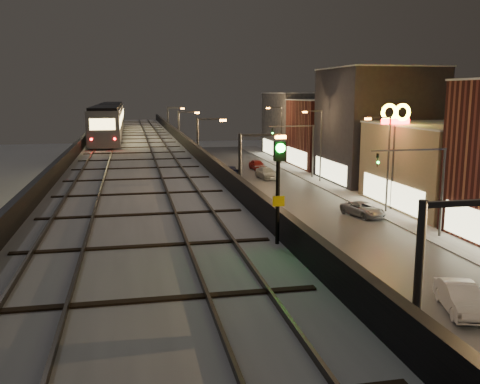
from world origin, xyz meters
TOP-DOWN VIEW (x-y plane):
  - road_surface at (7.50, 35.00)m, footprint 17.00×120.00m
  - sidewalk_right at (17.50, 35.00)m, footprint 4.00×120.00m
  - under_viaduct_pavement at (-6.00, 35.00)m, footprint 11.00×120.00m
  - elevated_viaduct at (-6.00, 31.84)m, footprint 9.00×100.00m
  - viaduct_trackbed at (-6.01, 31.97)m, footprint 8.40×100.00m
  - viaduct_parapet_streetside at (-1.65, 32.00)m, footprint 0.30×100.00m
  - viaduct_parapet_far at (-10.35, 32.00)m, footprint 0.30×100.00m
  - building_c at (23.99, 32.00)m, footprint 12.20×15.20m
  - building_d at (23.99, 48.00)m, footprint 12.20×13.20m
  - building_e at (23.99, 62.00)m, footprint 12.20×12.20m
  - building_f at (23.99, 76.00)m, footprint 12.20×16.20m
  - streetlight_left_0 at (-0.43, -5.00)m, footprint 2.57×0.28m
  - streetlight_left_1 at (-0.43, 13.00)m, footprint 2.57×0.28m
  - streetlight_left_2 at (-0.43, 31.00)m, footprint 2.57×0.28m
  - streetlight_right_2 at (16.73, 31.00)m, footprint 2.56×0.28m
  - streetlight_left_3 at (-0.43, 49.00)m, footprint 2.57×0.28m
  - streetlight_right_3 at (16.73, 49.00)m, footprint 2.56×0.28m
  - streetlight_left_4 at (-0.43, 67.00)m, footprint 2.57×0.28m
  - streetlight_right_4 at (16.73, 67.00)m, footprint 2.56×0.28m
  - traffic_light_rig_a at (15.84, 22.00)m, footprint 6.10×0.34m
  - traffic_light_rig_b at (15.84, 52.00)m, footprint 6.10×0.34m
  - subway_train at (-8.50, 47.04)m, footprint 2.73×33.44m
  - rail_signal at (-2.10, 0.50)m, footprint 0.36×0.43m
  - car_taxi at (2.91, 8.41)m, footprint 2.38×4.04m
  - car_near_white at (5.28, 17.98)m, footprint 2.24×4.05m
  - car_mid_silver at (0.58, 20.53)m, footprint 2.48×4.65m
  - car_mid_dark at (6.79, 56.85)m, footprint 2.44×4.51m
  - car_far_white at (2.97, 55.65)m, footprint 1.76×3.79m
  - car_onc_silver at (9.88, 8.62)m, footprint 2.77×4.75m
  - car_onc_dark at (14.16, 29.83)m, footprint 3.32×4.99m
  - car_onc_white at (10.99, 52.80)m, footprint 2.48×5.05m
  - car_onc_red at (11.70, 60.98)m, footprint 1.99×4.26m
  - sign_mcdonalds at (18.00, 31.92)m, footprint 3.00×0.45m

SIDE VIEW (x-z plane):
  - road_surface at x=7.50m, z-range 0.00..0.06m
  - under_viaduct_pavement at x=-6.00m, z-range 0.00..0.06m
  - sidewalk_right at x=17.50m, z-range 0.00..0.14m
  - car_mid_dark at x=6.79m, z-range 0.00..1.24m
  - car_mid_silver at x=0.58m, z-range 0.00..1.24m
  - car_far_white at x=2.97m, z-range 0.00..1.26m
  - car_near_white at x=5.28m, z-range 0.00..1.26m
  - car_onc_dark at x=14.16m, z-range 0.00..1.27m
  - car_taxi at x=2.91m, z-range 0.00..1.29m
  - car_onc_red at x=11.70m, z-range 0.00..1.41m
  - car_onc_white at x=10.99m, z-range 0.00..1.41m
  - car_onc_silver at x=9.88m, z-range 0.00..1.48m
  - building_c at x=23.99m, z-range 0.00..8.16m
  - traffic_light_rig_a at x=15.84m, z-range 1.00..8.00m
  - traffic_light_rig_b at x=15.84m, z-range 1.00..8.00m
  - building_e at x=23.99m, z-range 0.00..10.16m
  - streetlight_left_0 at x=-0.43m, z-range 0.74..9.74m
  - streetlight_left_1 at x=-0.43m, z-range 0.74..9.74m
  - streetlight_left_2 at x=-0.43m, z-range 0.74..9.74m
  - streetlight_right_2 at x=16.73m, z-range 0.74..9.74m
  - streetlight_left_3 at x=-0.43m, z-range 0.74..9.74m
  - streetlight_right_3 at x=16.73m, z-range 0.74..9.74m
  - streetlight_left_4 at x=-0.43m, z-range 0.74..9.74m
  - streetlight_right_4 at x=16.73m, z-range 0.74..9.74m
  - building_f at x=23.99m, z-range 0.00..11.16m
  - elevated_viaduct at x=-6.00m, z-range 2.47..8.77m
  - viaduct_trackbed at x=-6.01m, z-range 6.23..6.55m
  - viaduct_parapet_streetside at x=-1.65m, z-range 6.30..7.40m
  - viaduct_parapet_far at x=-10.35m, z-range 6.30..7.40m
  - building_d at x=23.99m, z-range 0.00..14.16m
  - subway_train at x=-8.50m, z-range 6.61..9.87m
  - sign_mcdonalds at x=18.00m, z-range 3.19..13.32m
  - rail_signal at x=-2.10m, z-range 7.27..10.35m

